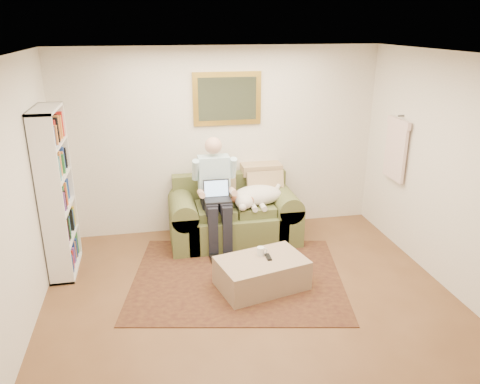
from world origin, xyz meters
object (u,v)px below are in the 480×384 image
object	(u,v)px
laptop	(217,194)
coffee_mug	(261,251)
sleeping_dog	(258,195)
seated_man	(216,195)
ottoman	(262,273)
bookshelf	(56,193)
sofa	(234,219)

from	to	relation	value
laptop	coffee_mug	size ratio (longest dim) A/B	3.41
laptop	sleeping_dog	bearing A→B (deg)	13.64
seated_man	coffee_mug	xyz separation A→B (m)	(0.35, -1.04, -0.33)
seated_man	coffee_mug	world-z (taller)	seated_man
ottoman	coffee_mug	distance (m)	0.25
ottoman	coffee_mug	xyz separation A→B (m)	(0.01, 0.11, 0.23)
ottoman	bookshelf	bearing A→B (deg)	158.70
laptop	sleeping_dog	world-z (taller)	laptop
sleeping_dog	coffee_mug	size ratio (longest dim) A/B	7.23
sofa	coffee_mug	xyz separation A→B (m)	(0.09, -1.20, 0.10)
laptop	ottoman	bearing A→B (deg)	-72.36
sleeping_dog	bookshelf	distance (m)	2.55
seated_man	bookshelf	size ratio (longest dim) A/B	0.74
sofa	laptop	xyz separation A→B (m)	(-0.26, -0.23, 0.47)
sleeping_dog	ottoman	xyz separation A→B (m)	(-0.24, -1.22, -0.49)
ottoman	sofa	bearing A→B (deg)	93.49
coffee_mug	bookshelf	distance (m)	2.48
seated_man	laptop	distance (m)	0.08
ottoman	coffee_mug	bearing A→B (deg)	84.41
sofa	laptop	size ratio (longest dim) A/B	5.15
laptop	coffee_mug	xyz separation A→B (m)	(0.35, -0.97, -0.37)
seated_man	ottoman	xyz separation A→B (m)	(0.34, -1.15, -0.56)
sofa	laptop	distance (m)	0.59
bookshelf	seated_man	bearing A→B (deg)	7.72
sofa	coffee_mug	size ratio (longest dim) A/B	17.55
bookshelf	ottoman	bearing A→B (deg)	-21.30
coffee_mug	bookshelf	bearing A→B (deg)	161.13
sleeping_dog	coffee_mug	bearing A→B (deg)	-101.41
sofa	seated_man	world-z (taller)	seated_man
sofa	seated_man	distance (m)	0.53
coffee_mug	bookshelf	size ratio (longest dim) A/B	0.05
coffee_mug	bookshelf	world-z (taller)	bookshelf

